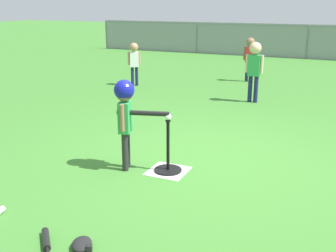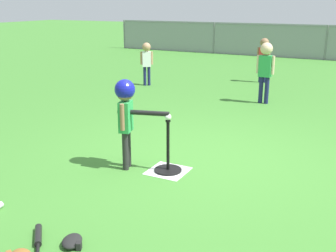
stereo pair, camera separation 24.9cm
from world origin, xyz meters
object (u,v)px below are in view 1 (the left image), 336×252
Objects in this scene: fielder_deep_center at (250,54)px; batting_tee at (168,164)px; baseball_on_tee at (168,117)px; glove_by_plate at (82,244)px; spare_bat_black at (46,243)px; batter_child at (126,107)px; fielder_near_left at (254,64)px; fielder_near_right at (134,58)px.

batting_tee is at bearing -85.26° from fielder_deep_center.
glove_by_plate is at bearing -89.52° from baseball_on_tee.
spare_bat_black is at bearing -88.29° from fielder_deep_center.
batter_child is 2.31× the size of spare_bat_black.
fielder_near_left reaches higher than fielder_deep_center.
spare_bat_black is (-0.36, -5.64, -0.72)m from fielder_near_left.
baseball_on_tee is 3.83m from fielder_near_left.
batter_child is 1.07× the size of fielder_near_right.
fielder_deep_center reaches higher than fielder_near_right.
batting_tee is 0.53× the size of fielder_near_left.
batter_child is at bearing -89.77° from fielder_deep_center.
batting_tee is at bearing 90.48° from glove_by_plate.
batter_child is at bearing 106.92° from glove_by_plate.
batting_tee is 1.34× the size of spare_bat_black.
fielder_deep_center is (-0.49, 5.94, 0.59)m from batting_tee.
batting_tee is at bearing 0.00° from baseball_on_tee.
batting_tee is 3.88m from fielder_near_left.
fielder_deep_center reaches higher than glove_by_plate.
batting_tee is 5.18m from fielder_near_right.
fielder_deep_center is 0.91× the size of fielder_near_left.
batter_child reaches higher than baseball_on_tee.
baseball_on_tee is at bearing -85.26° from fielder_deep_center.
baseball_on_tee is 0.07× the size of batter_child.
fielder_near_left is (0.59, -2.11, 0.06)m from fielder_deep_center.
batter_child is 1.00× the size of fielder_deep_center.
fielder_near_left is at bearing 88.56° from baseball_on_tee.
batter_child reaches higher than batting_tee.
baseball_on_tee is 5.96m from fielder_deep_center.
fielder_deep_center is (-0.49, 5.94, 0.03)m from baseball_on_tee.
fielder_near_right is (-2.33, 4.46, -0.12)m from batter_child.
fielder_near_right is at bearing 122.88° from batting_tee.
baseball_on_tee is 0.06× the size of fielder_near_left.
batter_child is 5.03m from fielder_near_right.
batter_child is 0.91× the size of fielder_near_left.
spare_bat_black is (0.21, -1.68, -0.73)m from batter_child.
batting_tee is 1.83m from spare_bat_black.
fielder_near_left is at bearing 88.56° from batting_tee.
baseball_on_tee is 0.07× the size of fielder_near_right.
fielder_near_right is (-2.80, 4.33, -0.02)m from baseball_on_tee.
batter_child is at bearing 96.99° from spare_bat_black.
batter_child reaches higher than fielder_near_right.
spare_bat_black is at bearing -98.20° from baseball_on_tee.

